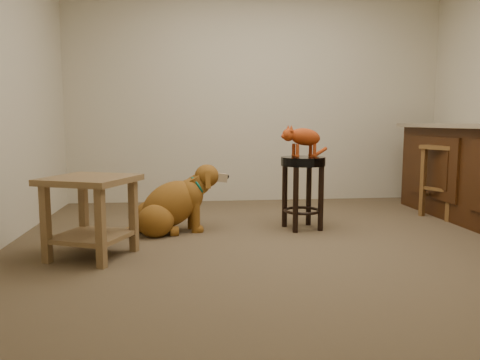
{
  "coord_description": "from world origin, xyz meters",
  "views": [
    {
      "loc": [
        -0.83,
        -3.63,
        0.96
      ],
      "look_at": [
        -0.38,
        0.42,
        0.45
      ],
      "focal_mm": 35.0,
      "sensor_mm": 36.0,
      "label": 1
    }
  ],
  "objects": [
    {
      "name": "floor",
      "position": [
        0.0,
        0.0,
        0.0
      ],
      "size": [
        4.5,
        4.0,
        0.01
      ],
      "primitive_type": "cube",
      "color": "brown",
      "rests_on": "ground"
    },
    {
      "name": "room_shell",
      "position": [
        0.0,
        0.0,
        1.68
      ],
      "size": [
        4.54,
        4.04,
        2.62
      ],
      "color": "beige",
      "rests_on": "ground"
    },
    {
      "name": "padded_stool",
      "position": [
        0.18,
        0.42,
        0.46
      ],
      "size": [
        0.4,
        0.4,
        0.65
      ],
      "rotation": [
        0.0,
        0.0,
        0.2
      ],
      "color": "black",
      "rests_on": "ground"
    },
    {
      "name": "wood_stool",
      "position": [
        1.74,
        0.76,
        0.38
      ],
      "size": [
        0.51,
        0.51,
        0.73
      ],
      "rotation": [
        0.0,
        0.0,
        0.39
      ],
      "color": "brown",
      "rests_on": "ground"
    },
    {
      "name": "side_table",
      "position": [
        -1.52,
        -0.29,
        0.38
      ],
      "size": [
        0.73,
        0.73,
        0.58
      ],
      "rotation": [
        0.0,
        0.0,
        -0.4
      ],
      "color": "brown",
      "rests_on": "ground"
    },
    {
      "name": "golden_retriever",
      "position": [
        -0.98,
        0.41,
        0.23
      ],
      "size": [
        0.97,
        0.54,
        0.63
      ],
      "rotation": [
        0.0,
        0.0,
        0.22
      ],
      "color": "brown",
      "rests_on": "ground"
    },
    {
      "name": "tabby_kitten",
      "position": [
        0.17,
        0.42,
        0.82
      ],
      "size": [
        0.47,
        0.25,
        0.31
      ],
      "rotation": [
        0.0,
        0.0,
        0.2
      ],
      "color": "#A03610",
      "rests_on": "padded_stool"
    }
  ]
}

